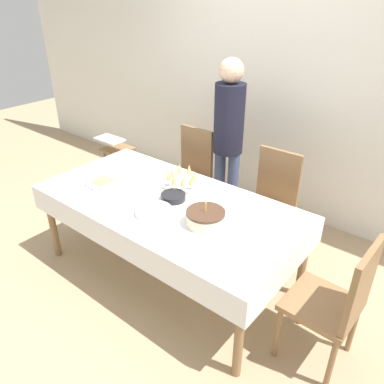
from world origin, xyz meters
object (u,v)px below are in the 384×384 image
object	(u,v)px
champagne_tray	(181,181)
birthday_cake	(206,218)
dining_chair_far_left	(190,171)
plate_stack_main	(154,211)
person_standing	(229,131)
plate_stack_dessert	(173,197)
dining_chair_right_end	(337,301)
dining_chair_far_right	(271,199)
high_chair	(117,155)

from	to	relation	value
champagne_tray	birthday_cake	bearing A→B (deg)	-31.17
dining_chair_far_left	champagne_tray	distance (m)	0.83
plate_stack_main	person_standing	bearing A→B (deg)	96.57
dining_chair_far_left	champagne_tray	bearing A→B (deg)	-56.06
plate_stack_dessert	dining_chair_right_end	bearing A→B (deg)	-1.96
dining_chair_right_end	person_standing	xyz separation A→B (m)	(-1.46, 0.96, 0.48)
dining_chair_right_end	champagne_tray	world-z (taller)	dining_chair_right_end
dining_chair_far_right	person_standing	world-z (taller)	person_standing
plate_stack_dessert	person_standing	bearing A→B (deg)	96.87
champagne_tray	dining_chair_far_right	bearing A→B (deg)	52.65
plate_stack_main	birthday_cake	bearing A→B (deg)	18.08
champagne_tray	plate_stack_main	distance (m)	0.42
plate_stack_main	plate_stack_dessert	bearing A→B (deg)	95.46
champagne_tray	plate_stack_main	world-z (taller)	champagne_tray
birthday_cake	plate_stack_dessert	size ratio (longest dim) A/B	1.41
dining_chair_far_right	plate_stack_dessert	xyz separation A→B (m)	(-0.44, -0.81, 0.22)
dining_chair_far_left	dining_chair_right_end	bearing A→B (deg)	-24.90
plate_stack_dessert	champagne_tray	bearing A→B (deg)	108.52
birthday_cake	dining_chair_far_right	bearing A→B (deg)	87.71
birthday_cake	plate_stack_dessert	xyz separation A→B (m)	(-0.41, 0.12, -0.03)
person_standing	plate_stack_main	bearing A→B (deg)	-83.43
dining_chair_far_left	high_chair	world-z (taller)	dining_chair_far_left
dining_chair_far_left	high_chair	size ratio (longest dim) A/B	1.35
plate_stack_main	person_standing	world-z (taller)	person_standing
dining_chair_right_end	high_chair	distance (m)	2.92
person_standing	dining_chair_far_left	bearing A→B (deg)	-164.42
dining_chair_far_right	birthday_cake	size ratio (longest dim) A/B	3.49
dining_chair_far_right	person_standing	size ratio (longest dim) A/B	0.58
champagne_tray	high_chair	bearing A→B (deg)	159.84
dining_chair_far_left	plate_stack_main	world-z (taller)	dining_chair_far_left
dining_chair_far_right	dining_chair_right_end	bearing A→B (deg)	-43.29
birthday_cake	dining_chair_far_left	bearing A→B (deg)	134.02
dining_chair_far_left	birthday_cake	distance (m)	1.31
dining_chair_right_end	birthday_cake	world-z (taller)	dining_chair_right_end
dining_chair_far_right	plate_stack_main	xyz separation A→B (m)	(-0.42, -1.05, 0.22)
plate_stack_dessert	high_chair	world-z (taller)	plate_stack_dessert
dining_chair_right_end	plate_stack_dessert	xyz separation A→B (m)	(-1.35, 0.05, 0.22)
dining_chair_far_left	person_standing	world-z (taller)	person_standing
dining_chair_far_left	plate_stack_dessert	bearing A→B (deg)	-58.75
plate_stack_main	high_chair	distance (m)	1.78
birthday_cake	dining_chair_right_end	bearing A→B (deg)	4.43
dining_chair_far_left	champagne_tray	world-z (taller)	dining_chair_far_left
high_chair	dining_chair_far_left	bearing A→B (deg)	7.34
birthday_cake	plate_stack_main	xyz separation A→B (m)	(-0.38, -0.12, -0.04)
birthday_cake	plate_stack_dessert	distance (m)	0.42
dining_chair_far_left	plate_stack_dessert	xyz separation A→B (m)	(0.49, -0.81, 0.22)
person_standing	plate_stack_dessert	bearing A→B (deg)	-83.13
dining_chair_far_right	plate_stack_main	bearing A→B (deg)	-111.74
plate_stack_dessert	high_chair	size ratio (longest dim) A/B	0.28
dining_chair_far_left	plate_stack_main	distance (m)	1.19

